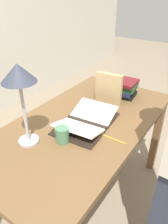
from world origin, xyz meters
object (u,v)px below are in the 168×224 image
object	(u,v)px
book_stack_tall	(117,86)
book_standing_upright	(109,89)
coffee_mug	(62,135)
pencil	(112,138)
reading_lamp	(19,80)
open_book	(87,121)

from	to	relation	value
book_stack_tall	book_standing_upright	bearing A→B (deg)	-173.52
book_standing_upright	coffee_mug	distance (m)	0.55
coffee_mug	pencil	xyz separation A→B (m)	(0.18, -0.23, -0.04)
book_standing_upright	pencil	world-z (taller)	book_standing_upright
reading_lamp	pencil	size ratio (longest dim) A/B	2.69
reading_lamp	open_book	bearing A→B (deg)	-26.55
book_stack_tall	book_standing_upright	world-z (taller)	book_standing_upright
coffee_mug	book_stack_tall	bearing A→B (deg)	2.02
book_standing_upright	pencil	distance (m)	0.45
coffee_mug	pencil	distance (m)	0.29
book_stack_tall	pencil	size ratio (longest dim) A/B	1.84
reading_lamp	pencil	xyz separation A→B (m)	(0.29, -0.38, -0.38)
book_stack_tall	coffee_mug	bearing A→B (deg)	-177.98
book_standing_upright	coffee_mug	bearing A→B (deg)	174.67
book_standing_upright	reading_lamp	distance (m)	0.73
open_book	pencil	world-z (taller)	open_book
book_stack_tall	pencil	xyz separation A→B (m)	(-0.56, -0.25, -0.06)
book_standing_upright	pencil	xyz separation A→B (m)	(-0.37, -0.23, -0.12)
open_book	book_standing_upright	world-z (taller)	book_standing_upright
open_book	book_stack_tall	bearing A→B (deg)	-0.84
open_book	pencil	size ratio (longest dim) A/B	2.68
book_stack_tall	coffee_mug	xyz separation A→B (m)	(-0.74, -0.03, -0.02)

